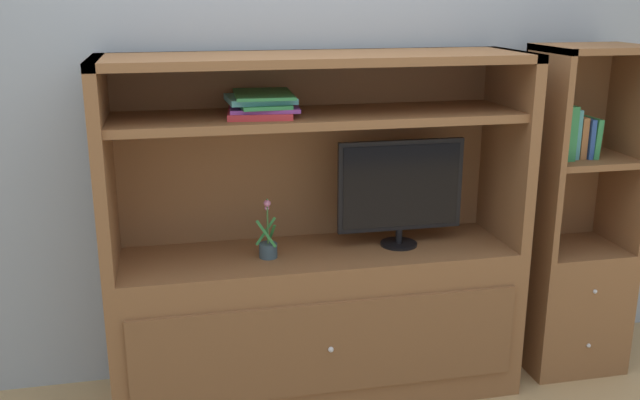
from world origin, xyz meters
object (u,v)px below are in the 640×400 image
at_px(media_console, 317,290).
at_px(upright_book_row, 572,135).
at_px(potted_plant, 268,246).
at_px(bookshelf_tall, 572,263).
at_px(tv_monitor, 401,189).
at_px(magazine_stack, 261,104).

height_order(media_console, upright_book_row, media_console).
distance_m(media_console, potted_plant, 0.33).
xyz_separation_m(media_console, bookshelf_tall, (1.28, 0.00, 0.02)).
relative_size(media_console, bookshelf_tall, 1.15).
distance_m(media_console, upright_book_row, 1.37).
xyz_separation_m(media_console, upright_book_row, (1.20, -0.00, 0.66)).
relative_size(tv_monitor, potted_plant, 2.16).
bearing_deg(potted_plant, bookshelf_tall, 1.59).
bearing_deg(upright_book_row, magazine_stack, -179.95).
bearing_deg(upright_book_row, potted_plant, -178.68).
bearing_deg(magazine_stack, bookshelf_tall, 0.38).
distance_m(magazine_stack, upright_book_row, 1.45).
distance_m(tv_monitor, potted_plant, 0.64).
bearing_deg(magazine_stack, media_console, 1.51).
xyz_separation_m(media_console, potted_plant, (-0.23, -0.04, 0.24)).
relative_size(media_console, magazine_stack, 5.25).
height_order(tv_monitor, magazine_stack, magazine_stack).
relative_size(tv_monitor, upright_book_row, 2.30).
relative_size(tv_monitor, magazine_stack, 1.66).
height_order(media_console, potted_plant, media_console).
height_order(potted_plant, magazine_stack, magazine_stack).
bearing_deg(bookshelf_tall, tv_monitor, -179.11).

